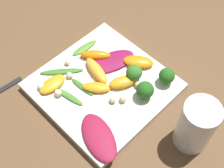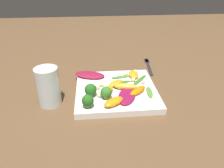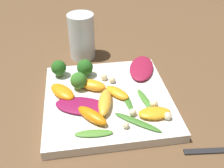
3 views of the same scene
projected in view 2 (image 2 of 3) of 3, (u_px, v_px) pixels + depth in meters
ground_plane at (116, 93)px, 0.73m from camera, size 2.40×2.40×0.00m
plate at (116, 91)px, 0.72m from camera, size 0.26×0.26×0.02m
drinking_glass at (48, 87)px, 0.65m from camera, size 0.07×0.07×0.12m
fork at (148, 65)px, 0.92m from camera, size 0.03×0.16×0.01m
radicchio_leaf_0 at (127, 95)px, 0.67m from camera, size 0.08×0.12×0.01m
radicchio_leaf_1 at (90, 75)px, 0.79m from camera, size 0.12×0.09×0.01m
orange_segment_0 at (138, 91)px, 0.68m from camera, size 0.07×0.06×0.02m
orange_segment_1 at (126, 86)px, 0.71m from camera, size 0.08×0.04×0.02m
orange_segment_2 at (114, 102)px, 0.63m from camera, size 0.07×0.07×0.02m
orange_segment_3 at (116, 83)px, 0.73m from camera, size 0.06×0.06×0.02m
orange_segment_4 at (134, 74)px, 0.79m from camera, size 0.04×0.06×0.01m
orange_segment_5 at (107, 90)px, 0.69m from camera, size 0.05×0.07×0.02m
broccoli_floret_0 at (106, 93)px, 0.65m from camera, size 0.04×0.04×0.04m
broccoli_floret_1 at (88, 101)px, 0.61m from camera, size 0.03×0.03×0.04m
broccoli_floret_2 at (91, 90)px, 0.66m from camera, size 0.04×0.04×0.04m
arugula_sprig_0 at (122, 82)px, 0.75m from camera, size 0.06×0.02×0.00m
arugula_sprig_1 at (139, 80)px, 0.76m from camera, size 0.07×0.08×0.01m
arugula_sprig_2 at (121, 77)px, 0.78m from camera, size 0.07×0.03×0.01m
arugula_sprig_3 at (150, 92)px, 0.69m from camera, size 0.02×0.07×0.01m
macadamia_nut_0 at (126, 74)px, 0.79m from camera, size 0.02×0.02×0.02m
macadamia_nut_1 at (136, 72)px, 0.81m from camera, size 0.02×0.02×0.02m
macadamia_nut_2 at (133, 80)px, 0.75m from camera, size 0.01×0.01×0.01m
macadamia_nut_3 at (98, 87)px, 0.71m from camera, size 0.02×0.02×0.02m
macadamia_nut_4 at (99, 95)px, 0.67m from camera, size 0.01×0.01×0.01m
macadamia_nut_5 at (143, 82)px, 0.74m from camera, size 0.01×0.01×0.01m
macadamia_nut_6 at (102, 84)px, 0.72m from camera, size 0.01×0.01×0.01m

